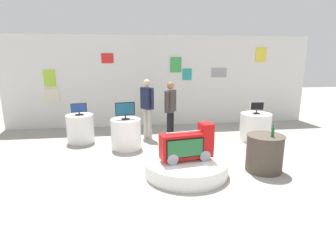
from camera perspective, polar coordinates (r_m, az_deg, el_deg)
ground_plane at (r=5.62m, az=4.48°, el=-10.93°), size 30.00×30.00×0.00m
back_wall_display at (r=9.72m, az=-1.28°, el=9.07°), size 10.44×0.13×3.04m
main_display_pedestal at (r=5.83m, az=3.70°, el=-8.37°), size 1.70×1.70×0.30m
novelty_firetruck_tv at (r=5.67m, az=3.99°, el=-4.08°), size 1.11×0.52×0.75m
display_pedestal_left_rear at (r=8.23m, az=-17.40°, el=-0.49°), size 0.75×0.75×0.78m
tv_on_left_rear at (r=8.11m, az=-17.70°, el=3.30°), size 0.42×0.23×0.32m
display_pedestal_center_rear at (r=8.42m, az=17.33°, el=-0.16°), size 0.87×0.87×0.78m
tv_on_center_rear at (r=8.30m, az=17.63°, el=3.67°), size 0.39×0.20×0.33m
display_pedestal_right_rear at (r=7.42m, az=-8.54°, el=-1.56°), size 0.78×0.78×0.78m
tv_on_right_rear at (r=7.27m, az=-8.73°, el=3.23°), size 0.50×0.22×0.44m
side_table_round at (r=6.24m, az=19.05°, el=-5.18°), size 0.78×0.78×0.78m
bottle_on_side_table at (r=6.03m, az=20.56°, el=-1.14°), size 0.06×0.06×0.26m
shopper_browsing_near_truck at (r=8.21m, az=-4.27°, el=4.49°), size 0.38×0.47×1.72m
shopper_browsing_rear at (r=7.60m, az=0.50°, el=3.72°), size 0.36×0.50×1.71m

